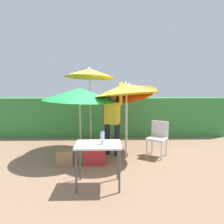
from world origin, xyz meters
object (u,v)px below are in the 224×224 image
at_px(umbrella_orange, 90,73).
at_px(bottle_water, 102,138).
at_px(umbrella_navy, 126,89).
at_px(crate_cardboard, 66,157).
at_px(umbrella_rainbow, 80,94).
at_px(person_vendor, 112,119).
at_px(folding_table, 98,149).
at_px(cooler_box, 95,154).
at_px(chair_plastic, 158,136).
at_px(umbrella_yellow, 128,90).

xyz_separation_m(umbrella_orange, bottle_water, (0.40, -2.40, -1.25)).
xyz_separation_m(umbrella_navy, crate_cardboard, (-1.41, -0.44, -1.53)).
height_order(umbrella_orange, umbrella_navy, umbrella_orange).
height_order(umbrella_rainbow, crate_cardboard, umbrella_rainbow).
height_order(umbrella_orange, bottle_water, umbrella_orange).
distance_m(umbrella_rainbow, bottle_water, 1.87).
height_order(umbrella_orange, person_vendor, umbrella_orange).
relative_size(person_vendor, crate_cardboard, 5.19).
xyz_separation_m(umbrella_orange, folding_table, (0.32, -2.39, -1.46)).
height_order(person_vendor, bottle_water, person_vendor).
height_order(umbrella_rainbow, bottle_water, umbrella_rainbow).
bearing_deg(cooler_box, folding_table, -83.44).
bearing_deg(umbrella_rainbow, crate_cardboard, -114.70).
xyz_separation_m(umbrella_orange, chair_plastic, (1.78, -0.81, -1.63)).
bearing_deg(folding_table, umbrella_yellow, 71.22).
bearing_deg(umbrella_navy, crate_cardboard, -162.49).
xyz_separation_m(umbrella_orange, umbrella_yellow, (1.08, -0.15, -0.46)).
bearing_deg(folding_table, umbrella_orange, 97.66).
xyz_separation_m(umbrella_navy, cooler_box, (-0.75, -0.37, -1.49)).
xyz_separation_m(person_vendor, chair_plastic, (1.17, -0.11, -0.42)).
height_order(umbrella_navy, bottle_water, umbrella_navy).
distance_m(person_vendor, crate_cardboard, 1.47).
height_order(umbrella_rainbow, umbrella_yellow, umbrella_yellow).
relative_size(person_vendor, folding_table, 2.35).
height_order(folding_table, bottle_water, bottle_water).
relative_size(chair_plastic, folding_table, 1.11).
relative_size(umbrella_yellow, chair_plastic, 2.41).
bearing_deg(umbrella_orange, crate_cardboard, -108.91).
bearing_deg(umbrella_yellow, person_vendor, -130.31).
bearing_deg(cooler_box, crate_cardboard, -173.40).
relative_size(umbrella_rainbow, cooler_box, 3.66).
xyz_separation_m(person_vendor, cooler_box, (-0.42, -0.58, -0.72)).
height_order(person_vendor, crate_cardboard, person_vendor).
distance_m(umbrella_rainbow, folding_table, 1.93).
relative_size(umbrella_orange, bottle_water, 9.81).
bearing_deg(umbrella_orange, chair_plastic, -24.35).
bearing_deg(person_vendor, chair_plastic, -5.41).
bearing_deg(cooler_box, umbrella_yellow, 51.77).
xyz_separation_m(umbrella_orange, person_vendor, (0.62, -0.70, -1.21)).
bearing_deg(umbrella_navy, umbrella_yellow, 79.75).
relative_size(umbrella_rainbow, bottle_water, 7.66).
relative_size(umbrella_rainbow, umbrella_navy, 0.92).
relative_size(crate_cardboard, bottle_water, 1.51).
height_order(umbrella_navy, folding_table, umbrella_navy).
xyz_separation_m(folding_table, bottle_water, (0.08, -0.02, 0.21)).
distance_m(person_vendor, folding_table, 1.73).
bearing_deg(umbrella_navy, folding_table, -112.88).
relative_size(person_vendor, bottle_water, 7.83).
xyz_separation_m(chair_plastic, crate_cardboard, (-2.25, -0.55, -0.34)).
distance_m(umbrella_navy, bottle_water, 1.79).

